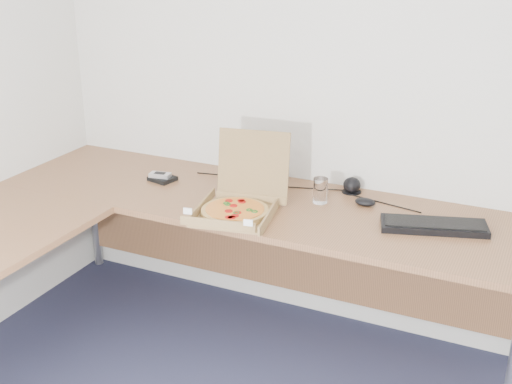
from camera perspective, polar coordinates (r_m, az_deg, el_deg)
The scene contains 10 objects.
room_shell at distance 1.58m, azimuth -5.04°, elevation -3.33°, with size 3.50×3.50×2.50m, color beige, non-canonical shape.
desk at distance 2.96m, azimuth -9.13°, elevation -2.99°, with size 2.50×2.20×0.73m.
pizza_box at distance 2.97m, azimuth -1.60°, elevation -1.20°, with size 0.33×0.38×0.33m.
drinking_glass at distance 3.10m, azimuth 5.41°, elevation 0.13°, with size 0.07×0.07×0.12m, color white.
keyboard at distance 2.93m, azimuth 14.65°, elevation -2.76°, with size 0.43×0.15×0.03m, color black.
mouse at distance 3.11m, azimuth 9.12°, elevation -0.82°, with size 0.10×0.06×0.03m, color black.
wallet at distance 3.41m, azimuth -7.82°, elevation 1.12°, with size 0.12×0.10×0.02m, color black.
phone at distance 3.40m, azimuth -8.03°, elevation 1.41°, with size 0.10×0.05×0.02m, color #B2B5BA.
dome_speaker at distance 3.25m, azimuth 8.02°, elevation 0.64°, with size 0.09×0.09×0.08m, color black.
cable_bundle at distance 3.28m, azimuth 3.68°, elevation 0.36°, with size 0.56×0.04×0.01m, color black, non-canonical shape.
Camera 1 is at (0.73, -1.23, 1.91)m, focal length 47.84 mm.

